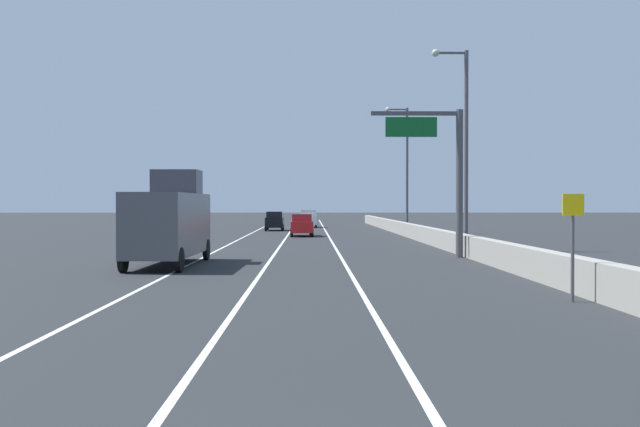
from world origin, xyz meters
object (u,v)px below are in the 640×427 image
car_white_0 (309,219)px  car_red_2 (302,225)px  speed_advisory_sign (573,238)px  lamp_post_right_third (405,162)px  car_black_1 (275,221)px  box_truck (169,221)px  overhead_sign_gantry (445,164)px  lamp_post_right_second (462,137)px

car_white_0 → car_red_2: 23.12m
speed_advisory_sign → lamp_post_right_third: 48.23m
car_black_1 → box_truck: 42.45m
overhead_sign_gantry → speed_advisory_sign: size_ratio=2.50×
car_white_0 → car_black_1: 10.59m
speed_advisory_sign → car_red_2: bearing=100.9°
lamp_post_right_second → car_black_1: size_ratio=2.72×
box_truck → car_red_2: bearing=79.3°
overhead_sign_gantry → box_truck: (-13.06, -4.57, -2.77)m
overhead_sign_gantry → box_truck: 14.11m
lamp_post_right_third → car_black_1: 15.20m
overhead_sign_gantry → lamp_post_right_third: 31.18m
overhead_sign_gantry → lamp_post_right_third: lamp_post_right_third is taller
lamp_post_right_third → car_red_2: 12.78m
lamp_post_right_third → overhead_sign_gantry: bearing=-93.6°
overhead_sign_gantry → car_red_2: bearing=107.0°
speed_advisory_sign → box_truck: size_ratio=0.37×
box_truck → speed_advisory_sign: bearing=-42.4°
lamp_post_right_second → lamp_post_right_third: 25.55m
lamp_post_right_second → car_red_2: size_ratio=2.49×
speed_advisory_sign → car_black_1: (-10.88, 54.69, -0.80)m
speed_advisory_sign → car_white_0: speed_advisory_sign is taller
car_black_1 → lamp_post_right_second: bearing=-68.9°
speed_advisory_sign → lamp_post_right_second: 22.98m
overhead_sign_gantry → speed_advisory_sign: overhead_sign_gantry is taller
lamp_post_right_third → car_white_0: bearing=118.1°
lamp_post_right_second → car_white_0: (-9.01, 42.30, -5.61)m
lamp_post_right_third → car_red_2: lamp_post_right_third is taller
lamp_post_right_third → box_truck: lamp_post_right_third is taller
lamp_post_right_third → car_white_0: 19.80m
speed_advisory_sign → car_red_2: 42.36m
lamp_post_right_second → lamp_post_right_third: size_ratio=1.00×
car_black_1 → box_truck: box_truck is taller
lamp_post_right_second → car_white_0: lamp_post_right_second is taller
car_red_2 → lamp_post_right_third: bearing=33.8°
lamp_post_right_third → car_red_2: bearing=-146.2°
lamp_post_right_second → car_white_0: 43.61m
car_red_2 → box_truck: (-5.51, -29.26, 1.02)m
speed_advisory_sign → overhead_sign_gantry: bearing=91.5°
overhead_sign_gantry → car_white_0: (-6.99, 47.81, -3.71)m
car_red_2 → box_truck: bearing=-100.7°
lamp_post_right_second → box_truck: bearing=-146.3°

